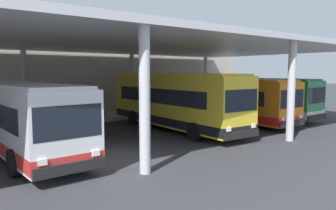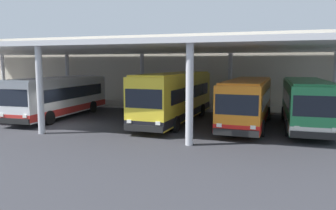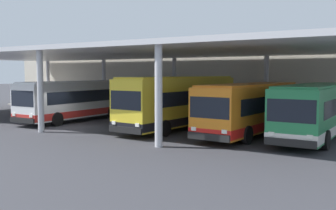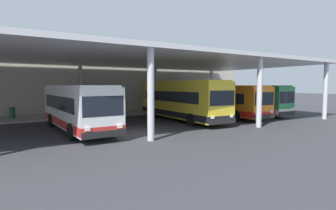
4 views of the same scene
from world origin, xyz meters
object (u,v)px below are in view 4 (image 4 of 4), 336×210
Objects in this scene: bus_middle_bay at (222,100)px; bus_far_bay at (244,99)px; bus_second_bay at (181,100)px; trash_bin at (12,113)px; bus_nearest_bay at (77,107)px.

bus_middle_bay and bus_far_bay have the same top height.
trash_bin is at bearing 148.68° from bus_second_bay.
bus_far_bay is at bearing 4.36° from bus_nearest_bay.
bus_nearest_bay reaches higher than trash_bin.
bus_far_bay is 10.78× the size of trash_bin.
bus_nearest_bay and bus_middle_bay have the same top height.
trash_bin is (-21.92, 7.33, -0.98)m from bus_far_bay.
bus_second_bay is 1.08× the size of bus_far_bay.
bus_nearest_bay is 10.83× the size of trash_bin.
bus_middle_bay is (5.13, 0.02, -0.19)m from bus_second_bay.
bus_second_bay is 15.34m from trash_bin.
bus_middle_bay is 10.83× the size of trash_bin.
trash_bin is (-13.06, 7.95, -1.16)m from bus_second_bay.
bus_middle_bay is at bearing -23.54° from trash_bin.
bus_second_bay is at bearing -31.32° from trash_bin.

